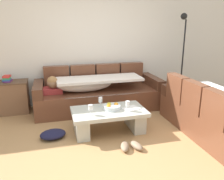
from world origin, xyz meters
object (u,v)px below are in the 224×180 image
Objects in this scene: fruit_bowl at (112,107)px; wine_glass_far_back at (100,100)px; side_cabinet at (10,97)px; pair_of_shoes at (131,146)px; coffee_table at (109,118)px; wine_glass_near_right at (128,104)px; couch_along_wall at (97,94)px; wine_glass_near_left at (91,108)px; crumpled_garment at (53,134)px; open_magazine at (131,108)px; couch_near_window at (213,114)px; floor_lamp at (182,52)px; book_stack_on_cabinet at (7,79)px.

wine_glass_far_back is (-0.15, 0.16, 0.08)m from fruit_bowl.
side_cabinet reaches higher than pair_of_shoes.
coffee_table is at bearing -61.78° from wine_glass_far_back.
wine_glass_near_right is (0.28, -0.12, 0.26)m from coffee_table.
couch_along_wall is 15.49× the size of wine_glass_near_left.
crumpled_garment is (-1.19, 0.12, -0.44)m from wine_glass_near_right.
open_magazine is at bearing 40.27° from wine_glass_near_right.
wine_glass_far_back is at bearing 133.22° from fruit_bowl.
crumpled_garment is at bearing 174.21° from wine_glass_near_right.
coffee_table is 4.29× the size of open_magazine.
coffee_table reaches higher than crumpled_garment.
wine_glass_near_right is 1.00× the size of wine_glass_far_back.
fruit_bowl is at bearing -36.84° from side_cabinet.
open_magazine is at bearing 69.82° from couch_near_window.
wine_glass_near_right is at bearing 74.01° from couch_near_window.
open_magazine is at bearing -25.95° from wine_glass_far_back.
couch_near_window is at bearing -39.49° from open_magazine.
fruit_bowl is 0.39× the size of side_cabinet.
couch_near_window is at bearing -103.73° from floor_lamp.
couch_along_wall reaches higher than book_stack_on_cabinet.
wine_glass_near_left is (-0.38, -0.16, 0.08)m from fruit_bowl.
pair_of_shoes is at bearing -75.68° from coffee_table.
side_cabinet is 1.57m from crumpled_garment.
couch_near_window is at bearing -21.82° from wine_glass_far_back.
couch_along_wall is 1.11m from coffee_table.
pair_of_shoes is at bearing -30.63° from crumpled_garment.
fruit_bowl reaches higher than crumpled_garment.
couch_along_wall is at bearing 87.57° from open_magazine.
wine_glass_far_back is (0.22, 0.32, 0.00)m from wine_glass_near_left.
couch_along_wall is 2.15m from floor_lamp.
coffee_table is at bearing 156.99° from wine_glass_near_right.
book_stack_on_cabinet is (-3.31, 1.84, 0.36)m from couch_near_window.
floor_lamp is at bearing 31.24° from fruit_bowl.
couch_near_window is 1.92m from floor_lamp.
fruit_bowl reaches higher than coffee_table.
side_cabinet reaches higher than wine_glass_far_back.
floor_lamp is (2.34, 1.35, 0.62)m from wine_glass_near_left.
book_stack_on_cabinet is 0.11× the size of floor_lamp.
wine_glass_near_left is 0.61m from wine_glass_near_right.
pair_of_shoes is (-1.44, -0.14, -0.29)m from couch_near_window.
wine_glass_near_right is 0.59× the size of open_magazine.
wine_glass_near_left is at bearing -13.15° from crumpled_garment.
book_stack_on_cabinet is at bearing 127.05° from open_magazine.
wine_glass_near_left is 0.47× the size of pair_of_shoes.
book_stack_on_cabinet is 2.79m from pair_of_shoes.
fruit_bowl is (0.06, 0.02, 0.18)m from coffee_table.
fruit_bowl is at bearing 149.11° from open_magazine.
coffee_table is (-0.02, -1.11, -0.09)m from couch_along_wall.
couch_along_wall and couch_near_window have the same top height.
book_stack_on_cabinet is (-1.76, 1.32, 0.28)m from fruit_bowl.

